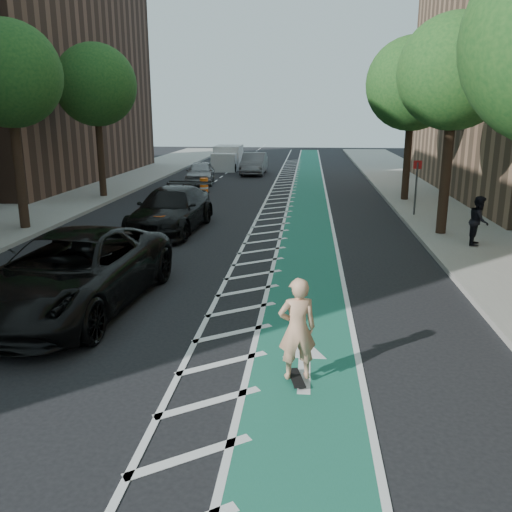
# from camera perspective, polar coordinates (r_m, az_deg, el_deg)

# --- Properties ---
(ground) EXTENTS (120.00, 120.00, 0.00)m
(ground) POSITION_cam_1_polar(r_m,az_deg,el_deg) (12.97, -8.18, -5.42)
(ground) COLOR black
(ground) RESTS_ON ground
(bike_lane) EXTENTS (2.00, 90.00, 0.01)m
(bike_lane) POSITION_cam_1_polar(r_m,az_deg,el_deg) (22.26, 5.46, 3.28)
(bike_lane) COLOR #1B5E42
(bike_lane) RESTS_ON ground
(buffer_strip) EXTENTS (1.40, 90.00, 0.01)m
(buffer_strip) POSITION_cam_1_polar(r_m,az_deg,el_deg) (22.31, 1.60, 3.36)
(buffer_strip) COLOR silver
(buffer_strip) RESTS_ON ground
(sidewalk_right) EXTENTS (5.00, 90.00, 0.15)m
(sidewalk_right) POSITION_cam_1_polar(r_m,az_deg,el_deg) (23.17, 21.77, 2.91)
(sidewalk_right) COLOR gray
(sidewalk_right) RESTS_ON ground
(sidewalk_left) EXTENTS (5.00, 90.00, 0.15)m
(sidewalk_left) POSITION_cam_1_polar(r_m,az_deg,el_deg) (25.51, -23.93, 3.71)
(sidewalk_left) COLOR gray
(sidewalk_left) RESTS_ON ground
(curb_right) EXTENTS (0.12, 90.00, 0.16)m
(curb_right) POSITION_cam_1_polar(r_m,az_deg,el_deg) (22.61, 15.80, 3.15)
(curb_right) COLOR gray
(curb_right) RESTS_ON ground
(curb_left) EXTENTS (0.12, 90.00, 0.16)m
(curb_left) POSITION_cam_1_polar(r_m,az_deg,el_deg) (24.40, -18.90, 3.75)
(curb_left) COLOR gray
(curb_left) RESTS_ON ground
(tree_r_c) EXTENTS (4.20, 4.20, 7.90)m
(tree_r_c) POSITION_cam_1_polar(r_m,az_deg,el_deg) (20.44, 20.43, 17.68)
(tree_r_c) COLOR #382619
(tree_r_c) RESTS_ON ground
(tree_l_c) EXTENTS (4.20, 4.20, 7.90)m
(tree_l_c) POSITION_cam_1_polar(r_m,az_deg,el_deg) (22.64, -24.35, 16.96)
(tree_l_c) COLOR #382619
(tree_l_c) RESTS_ON ground
(tree_r_d) EXTENTS (4.20, 4.20, 7.90)m
(tree_r_d) POSITION_cam_1_polar(r_m,az_deg,el_deg) (28.26, 16.27, 17.00)
(tree_r_d) COLOR #382619
(tree_r_d) RESTS_ON ground
(tree_l_d) EXTENTS (4.20, 4.20, 7.90)m
(tree_l_d) POSITION_cam_1_polar(r_m,az_deg,el_deg) (29.89, -16.56, 16.83)
(tree_l_d) COLOR #382619
(tree_l_d) RESTS_ON ground
(sign_post) EXTENTS (0.35, 0.08, 2.47)m
(sign_post) POSITION_cam_1_polar(r_m,az_deg,el_deg) (24.44, 16.49, 6.98)
(sign_post) COLOR #4C4C4C
(sign_post) RESTS_ON ground
(skateboard) EXTENTS (0.35, 0.71, 0.09)m
(skateboard) POSITION_cam_1_polar(r_m,az_deg,el_deg) (9.52, 4.25, -12.68)
(skateboard) COLOR black
(skateboard) RESTS_ON ground
(skateboarder) EXTENTS (0.73, 0.56, 1.78)m
(skateboarder) POSITION_cam_1_polar(r_m,az_deg,el_deg) (9.13, 4.36, -7.64)
(skateboarder) COLOR tan
(skateboarder) RESTS_ON skateboard
(suv_near) EXTENTS (3.46, 6.66, 1.79)m
(suv_near) POSITION_cam_1_polar(r_m,az_deg,el_deg) (13.22, -18.78, -1.61)
(suv_near) COLOR black
(suv_near) RESTS_ON ground
(suv_far) EXTENTS (2.65, 5.80, 1.65)m
(suv_far) POSITION_cam_1_polar(r_m,az_deg,el_deg) (21.20, -8.89, 4.83)
(suv_far) COLOR black
(suv_far) RESTS_ON ground
(car_silver) EXTENTS (2.08, 4.34, 1.43)m
(car_silver) POSITION_cam_1_polar(r_m,az_deg,el_deg) (35.23, -5.89, 8.73)
(car_silver) COLOR gray
(car_silver) RESTS_ON ground
(car_grey) EXTENTS (1.67, 4.72, 1.55)m
(car_grey) POSITION_cam_1_polar(r_m,az_deg,el_deg) (40.55, -0.22, 9.70)
(car_grey) COLOR slate
(car_grey) RESTS_ON ground
(pedestrian) EXTENTS (0.86, 0.96, 1.65)m
(pedestrian) POSITION_cam_1_polar(r_m,az_deg,el_deg) (19.52, 22.40, 3.46)
(pedestrian) COLOR black
(pedestrian) RESTS_ON sidewalk_right
(box_truck) EXTENTS (2.07, 4.45, 1.85)m
(box_truck) POSITION_cam_1_polar(r_m,az_deg,el_deg) (44.03, -3.01, 10.19)
(box_truck) COLOR silver
(box_truck) RESTS_ON ground
(barrel_a) EXTENTS (0.72, 0.72, 0.98)m
(barrel_a) POSITION_cam_1_polar(r_m,az_deg,el_deg) (19.42, -10.10, 2.77)
(barrel_a) COLOR #E14E0B
(barrel_a) RESTS_ON ground
(barrel_b) EXTENTS (0.70, 0.70, 0.95)m
(barrel_b) POSITION_cam_1_polar(r_m,az_deg,el_deg) (26.93, -8.74, 6.16)
(barrel_b) COLOR #FC4B0D
(barrel_b) RESTS_ON ground
(barrel_c) EXTENTS (0.61, 0.61, 0.83)m
(barrel_c) POSITION_cam_1_polar(r_m,az_deg,el_deg) (31.29, -5.50, 7.37)
(barrel_c) COLOR #FF600D
(barrel_c) RESTS_ON ground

